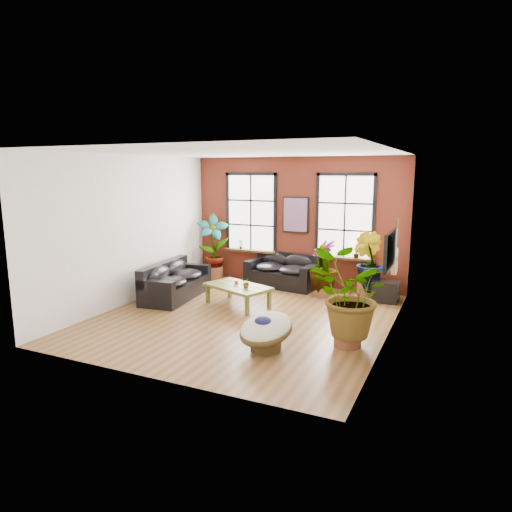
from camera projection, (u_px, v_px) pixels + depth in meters
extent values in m
cube|color=brown|center=(245.00, 318.00, 9.89)|extent=(6.00, 6.50, 0.02)
cube|color=white|center=(244.00, 152.00, 9.24)|extent=(6.00, 6.50, 0.02)
cube|color=#591F15|center=(296.00, 222.00, 12.48)|extent=(6.00, 0.02, 3.50)
cube|color=silver|center=(146.00, 267.00, 6.65)|extent=(6.00, 0.02, 3.50)
cube|color=silver|center=(130.00, 230.00, 10.80)|extent=(0.02, 6.50, 3.50)
cube|color=silver|center=(392.00, 247.00, 8.34)|extent=(0.02, 6.50, 3.50)
cube|color=white|center=(251.00, 213.00, 12.94)|extent=(1.40, 0.02, 2.10)
cube|color=#31230D|center=(250.00, 251.00, 13.08)|extent=(1.60, 0.22, 0.06)
cube|color=white|center=(345.00, 217.00, 11.84)|extent=(1.40, 0.02, 2.10)
cube|color=#31230D|center=(343.00, 258.00, 11.97)|extent=(1.60, 0.22, 0.06)
cube|color=black|center=(282.00, 278.00, 12.51)|extent=(2.06, 1.19, 0.44)
cube|color=black|center=(289.00, 260.00, 12.73)|extent=(1.97, 0.48, 0.45)
cube|color=black|center=(256.00, 263.00, 12.90)|extent=(0.35, 0.97, 0.23)
cube|color=black|center=(311.00, 270.00, 12.01)|extent=(0.35, 0.97, 0.23)
ellipsoid|color=black|center=(270.00, 267.00, 12.61)|extent=(0.91, 0.90, 0.25)
ellipsoid|color=black|center=(275.00, 260.00, 12.81)|extent=(0.84, 0.35, 0.44)
ellipsoid|color=black|center=(294.00, 270.00, 12.22)|extent=(0.91, 0.90, 0.25)
ellipsoid|color=black|center=(298.00, 262.00, 12.42)|extent=(0.84, 0.35, 0.44)
cube|color=black|center=(177.00, 289.00, 11.41)|extent=(1.17, 2.31, 0.43)
cube|color=black|center=(164.00, 271.00, 11.44)|extent=(0.48, 2.23, 0.44)
cube|color=black|center=(156.00, 285.00, 10.42)|extent=(0.95, 0.33, 0.23)
cube|color=black|center=(194.00, 268.00, 12.28)|extent=(0.95, 0.33, 0.23)
ellipsoid|color=black|center=(170.00, 282.00, 10.93)|extent=(0.88, 1.05, 0.25)
ellipsoid|color=black|center=(159.00, 275.00, 10.99)|extent=(0.36, 0.99, 0.43)
ellipsoid|color=black|center=(186.00, 274.00, 11.76)|extent=(0.88, 1.05, 0.25)
ellipsoid|color=black|center=(177.00, 268.00, 11.81)|extent=(0.36, 0.99, 0.43)
cube|color=#575D21|center=(238.00, 287.00, 10.64)|extent=(1.75, 1.36, 0.07)
cube|color=#31230D|center=(233.00, 286.00, 10.53)|extent=(1.44, 0.55, 0.00)
cube|color=#31230D|center=(242.00, 284.00, 10.74)|extent=(1.44, 0.55, 0.00)
cube|color=#575D21|center=(208.00, 294.00, 10.92)|extent=(0.10, 0.10, 0.43)
cube|color=#575D21|center=(247.00, 306.00, 9.97)|extent=(0.10, 0.10, 0.43)
cube|color=#575D21|center=(230.00, 289.00, 11.41)|extent=(0.10, 0.10, 0.43)
cube|color=#575D21|center=(269.00, 300.00, 10.46)|extent=(0.10, 0.10, 0.43)
cylinder|color=#BF2F36|center=(236.00, 282.00, 10.74)|extent=(0.11, 0.11, 0.10)
cylinder|color=#473719|center=(266.00, 344.00, 8.06)|extent=(0.72, 0.72, 0.22)
torus|color=#473719|center=(266.00, 330.00, 8.01)|extent=(1.25, 1.24, 0.44)
ellipsoid|color=beige|center=(266.00, 327.00, 8.00)|extent=(1.22, 1.25, 0.59)
ellipsoid|color=#14153F|center=(264.00, 322.00, 7.95)|extent=(0.45, 0.41, 0.17)
cube|color=black|center=(296.00, 215.00, 12.38)|extent=(0.74, 0.04, 0.98)
cube|color=#0C7F8C|center=(295.00, 215.00, 12.35)|extent=(0.66, 0.02, 0.90)
cube|color=black|center=(391.00, 250.00, 8.65)|extent=(0.06, 1.25, 0.72)
cube|color=black|center=(389.00, 250.00, 8.66)|extent=(0.01, 1.15, 0.62)
cylinder|color=#B27F4C|center=(394.00, 266.00, 9.70)|extent=(0.09, 0.38, 0.38)
cylinder|color=#B27F4C|center=(395.00, 255.00, 9.65)|extent=(0.09, 0.30, 0.30)
cylinder|color=black|center=(394.00, 266.00, 9.70)|extent=(0.09, 0.11, 0.11)
cube|color=#31230D|center=(396.00, 237.00, 9.59)|extent=(0.04, 0.05, 0.55)
cube|color=#31230D|center=(397.00, 222.00, 9.53)|extent=(0.06, 0.06, 0.14)
cube|color=black|center=(386.00, 291.00, 11.04)|extent=(0.62, 0.52, 0.51)
cylinder|color=brown|center=(214.00, 273.00, 13.37)|extent=(0.52, 0.52, 0.38)
cylinder|color=brown|center=(367.00, 289.00, 11.53)|extent=(0.57, 0.57, 0.38)
cylinder|color=brown|center=(348.00, 336.00, 8.23)|extent=(0.56, 0.56, 0.37)
cylinder|color=brown|center=(323.00, 289.00, 11.54)|extent=(0.65, 0.65, 0.36)
imported|color=#133B0F|center=(213.00, 245.00, 13.18)|extent=(1.11, 0.99, 1.75)
imported|color=#133B0F|center=(368.00, 261.00, 11.41)|extent=(1.05, 1.01, 1.49)
imported|color=#133B0F|center=(347.00, 296.00, 8.12)|extent=(1.73, 1.62, 1.56)
imported|color=#133B0F|center=(323.00, 265.00, 11.45)|extent=(1.02, 1.02, 1.29)
imported|color=#133B0F|center=(247.00, 283.00, 10.39)|extent=(0.23, 0.20, 0.25)
imported|color=#133B0F|center=(241.00, 244.00, 13.17)|extent=(0.17, 0.17, 0.27)
imported|color=#133B0F|center=(356.00, 253.00, 11.80)|extent=(0.19, 0.19, 0.27)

